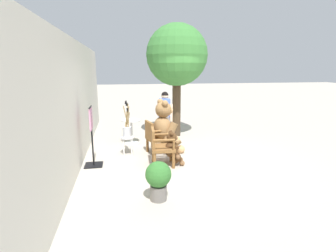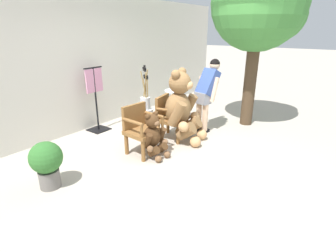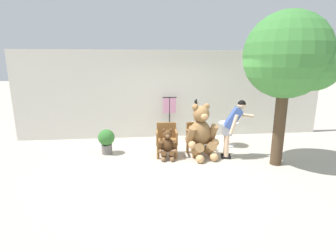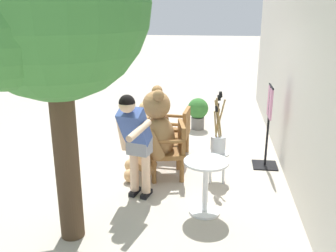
% 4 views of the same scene
% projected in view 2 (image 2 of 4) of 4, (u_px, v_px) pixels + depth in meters
% --- Properties ---
extents(ground_plane, '(60.00, 60.00, 0.00)m').
position_uv_depth(ground_plane, '(180.00, 151.00, 4.75)').
color(ground_plane, '#B2A899').
extents(back_wall, '(10.00, 0.16, 2.80)m').
position_uv_depth(back_wall, '(89.00, 63.00, 5.62)').
color(back_wall, silver).
rests_on(back_wall, ground).
extents(wooden_chair_left, '(0.59, 0.55, 0.86)m').
position_uv_depth(wooden_chair_left, '(141.00, 128.00, 4.58)').
color(wooden_chair_left, brown).
rests_on(wooden_chair_left, ground).
extents(wooden_chair_right, '(0.66, 0.63, 0.86)m').
position_uv_depth(wooden_chair_right, '(170.00, 116.00, 5.21)').
color(wooden_chair_right, brown).
rests_on(wooden_chair_right, ground).
extents(teddy_bear_large, '(0.88, 0.88, 1.41)m').
position_uv_depth(teddy_bear_large, '(182.00, 107.00, 5.01)').
color(teddy_bear_large, olive).
rests_on(teddy_bear_large, ground).
extents(teddy_bear_small, '(0.48, 0.46, 0.79)m').
position_uv_depth(teddy_bear_small, '(154.00, 136.00, 4.44)').
color(teddy_bear_small, '#4C3019').
rests_on(teddy_bear_small, ground).
extents(person_visitor, '(0.85, 0.48, 1.52)m').
position_uv_depth(person_visitor, '(207.00, 90.00, 5.44)').
color(person_visitor, black).
rests_on(person_visitor, ground).
extents(white_stool, '(0.34, 0.34, 0.46)m').
position_uv_depth(white_stool, '(146.00, 114.00, 5.71)').
color(white_stool, silver).
rests_on(white_stool, ground).
extents(brush_bucket, '(0.22, 0.22, 0.94)m').
position_uv_depth(brush_bucket, '(145.00, 100.00, 5.60)').
color(brush_bucket, silver).
rests_on(brush_bucket, white_stool).
extents(round_side_table, '(0.56, 0.56, 0.72)m').
position_uv_depth(round_side_table, '(176.00, 101.00, 6.31)').
color(round_side_table, silver).
rests_on(round_side_table, ground).
extents(patio_tree, '(2.01, 1.91, 3.53)m').
position_uv_depth(patio_tree, '(262.00, 6.00, 5.31)').
color(patio_tree, '#473523').
rests_on(patio_tree, ground).
extents(potted_plant, '(0.44, 0.44, 0.68)m').
position_uv_depth(potted_plant, '(47.00, 162.00, 3.56)').
color(potted_plant, slate).
rests_on(potted_plant, ground).
extents(clothing_display_stand, '(0.44, 0.40, 1.36)m').
position_uv_depth(clothing_display_stand, '(96.00, 98.00, 5.52)').
color(clothing_display_stand, black).
rests_on(clothing_display_stand, ground).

